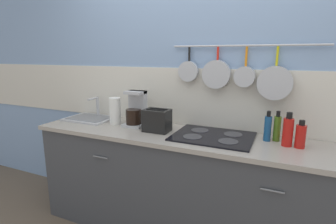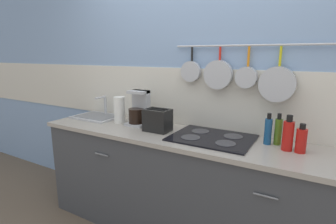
{
  "view_description": "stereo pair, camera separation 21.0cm",
  "coord_description": "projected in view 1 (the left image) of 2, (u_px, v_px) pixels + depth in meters",
  "views": [
    {
      "loc": [
        0.67,
        -1.87,
        1.53
      ],
      "look_at": [
        -0.17,
        0.0,
        1.07
      ],
      "focal_mm": 28.0,
      "sensor_mm": 36.0,
      "label": 1
    },
    {
      "loc": [
        0.85,
        -1.77,
        1.53
      ],
      "look_at": [
        -0.17,
        0.0,
        1.07
      ],
      "focal_mm": 28.0,
      "sensor_mm": 36.0,
      "label": 2
    }
  ],
  "objects": [
    {
      "name": "wall_back",
      "position": [
        202.0,
        84.0,
        2.27
      ],
      "size": [
        7.2,
        0.16,
        2.6
      ],
      "color": "#84A3CC",
      "rests_on": "ground_plane"
    },
    {
      "name": "countertop",
      "position": [
        188.0,
        137.0,
        2.07
      ],
      "size": [
        2.65,
        0.57,
        0.03
      ],
      "color": "#A59E93",
      "rests_on": "cabinet_base"
    },
    {
      "name": "coffee_maker",
      "position": [
        136.0,
        111.0,
        2.33
      ],
      "size": [
        0.18,
        0.18,
        0.31
      ],
      "color": "#B7BABF",
      "rests_on": "countertop"
    },
    {
      "name": "bottle_cooking_wine",
      "position": [
        301.0,
        136.0,
        1.78
      ],
      "size": [
        0.07,
        0.07,
        0.19
      ],
      "color": "red",
      "rests_on": "countertop"
    },
    {
      "name": "bottle_vinegar",
      "position": [
        277.0,
        128.0,
        1.92
      ],
      "size": [
        0.05,
        0.05,
        0.22
      ],
      "color": "#4C721E",
      "rests_on": "countertop"
    },
    {
      "name": "sink_basin",
      "position": [
        91.0,
        117.0,
        2.58
      ],
      "size": [
        0.45,
        0.34,
        0.21
      ],
      "color": "#B7BABF",
      "rests_on": "countertop"
    },
    {
      "name": "paper_towel_roll",
      "position": [
        115.0,
        111.0,
        2.38
      ],
      "size": [
        0.1,
        0.1,
        0.24
      ],
      "color": "white",
      "rests_on": "countertop"
    },
    {
      "name": "bottle_dish_soap",
      "position": [
        288.0,
        131.0,
        1.81
      ],
      "size": [
        0.07,
        0.07,
        0.24
      ],
      "color": "red",
      "rests_on": "countertop"
    },
    {
      "name": "bottle_hot_sauce",
      "position": [
        268.0,
        128.0,
        1.92
      ],
      "size": [
        0.05,
        0.05,
        0.22
      ],
      "color": "navy",
      "rests_on": "countertop"
    },
    {
      "name": "cooktop",
      "position": [
        213.0,
        136.0,
        2.02
      ],
      "size": [
        0.6,
        0.47,
        0.01
      ],
      "color": "black",
      "rests_on": "countertop"
    },
    {
      "name": "cabinet_base",
      "position": [
        187.0,
        189.0,
        2.17
      ],
      "size": [
        2.61,
        0.55,
        0.86
      ],
      "color": "#3F4247",
      "rests_on": "ground_plane"
    },
    {
      "name": "toaster",
      "position": [
        157.0,
        120.0,
        2.16
      ],
      "size": [
        0.23,
        0.15,
        0.19
      ],
      "color": "black",
      "rests_on": "countertop"
    }
  ]
}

